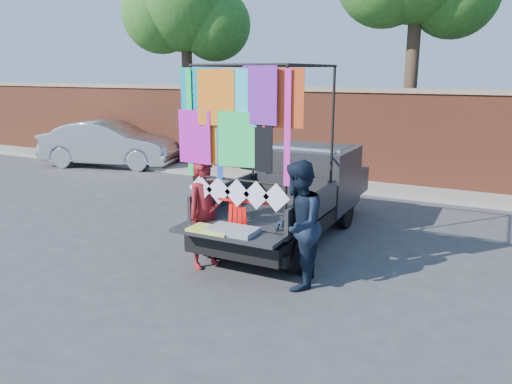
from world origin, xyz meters
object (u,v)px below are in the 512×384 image
at_px(man, 297,225).
at_px(pickup_truck, 300,191).
at_px(woman, 206,214).
at_px(sedan, 110,144).

bearing_deg(man, pickup_truck, -173.77).
bearing_deg(pickup_truck, man, -68.56).
height_order(woman, man, man).
xyz_separation_m(pickup_truck, man, (0.95, -2.43, 0.13)).
bearing_deg(sedan, woman, -142.88).
height_order(sedan, woman, woman).
bearing_deg(man, sedan, -138.51).
distance_m(sedan, woman, 9.54).
distance_m(sedan, man, 10.84).
height_order(pickup_truck, woman, pickup_truck).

